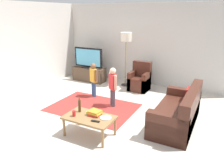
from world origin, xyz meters
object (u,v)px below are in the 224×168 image
armchair (140,81)px  coffee_table (89,119)px  plate (106,118)px  floor_lamp (126,40)px  child_center (113,84)px  tv (88,58)px  child_near_tv (94,77)px  couch (180,114)px  bottle (80,106)px  tv_stand (89,74)px  book_stack (95,113)px  soda_can (74,113)px  tv_remote (95,121)px

armchair → coffee_table: 3.09m
plate → floor_lamp: bearing=107.8°
child_center → plate: bearing=-67.6°
tv → child_near_tv: 1.59m
couch → bottle: couch is taller
floor_lamp → tv_stand: bearing=-173.7°
coffee_table → plate: plate is taller
child_center → bottle: (-0.03, -1.42, -0.07)m
book_stack → soda_can: (-0.33, -0.24, 0.01)m
tv → tv_remote: tv is taller
child_center → book_stack: (0.32, -1.41, -0.16)m
tv → bottle: size_ratio=3.38×
child_near_tv → tv_remote: (1.31, -2.00, -0.18)m
tv_remote → armchair: bearing=86.9°
armchair → child_near_tv: 1.59m
book_stack → tv: bearing=125.5°
child_near_tv → coffee_table: (1.09, -1.88, -0.24)m
tv_stand → bottle: size_ratio=3.69×
floor_lamp → bottle: size_ratio=5.47×
child_center → plate: size_ratio=4.77×
armchair → coffee_table: (0.10, -3.09, 0.07)m
armchair → soda_can: (-0.18, -3.21, 0.18)m
bottle → soda_can: size_ratio=2.71×
floor_lamp → soda_can: 3.58m
child_center → couch: bearing=-8.2°
tv_stand → book_stack: size_ratio=4.24×
floor_lamp → coffee_table: bearing=-77.9°
bottle → soda_can: bottle is taller
armchair → tv_remote: 3.22m
tv → book_stack: tv is taller
armchair → coffee_table: size_ratio=0.90×
tv → tv_remote: (2.29, -3.22, -0.42)m
couch → child_center: 1.84m
coffee_table → bottle: 0.37m
child_center → soda_can: (-0.01, -1.64, -0.15)m
coffee_table → soda_can: (-0.28, -0.12, 0.11)m
couch → coffee_table: (-1.52, -1.26, 0.08)m
book_stack → plate: (0.27, -0.02, -0.04)m
bottle → coffee_table: bearing=-18.4°
floor_lamp → soda_can: floor_lamp is taller
tv_stand → floor_lamp: (1.37, 0.15, 1.30)m
armchair → plate: size_ratio=4.09×
tv_stand → floor_lamp: floor_lamp is taller
child_near_tv → bottle: 1.94m
couch → floor_lamp: floor_lamp is taller
tv_stand → couch: size_ratio=0.67×
bottle → tv_stand: bearing=120.4°
couch → child_near_tv: child_near_tv is taller
floor_lamp → plate: 3.52m
tv_remote → book_stack: bearing=116.2°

